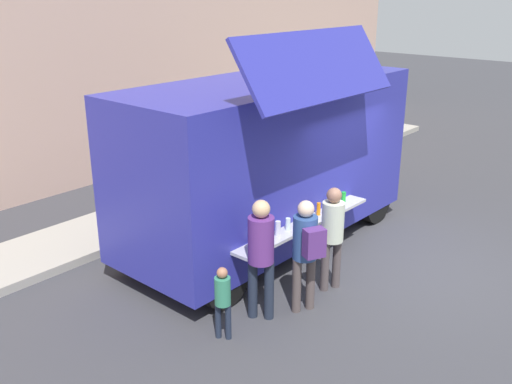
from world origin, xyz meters
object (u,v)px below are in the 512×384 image
(food_truck_main, at_px, (269,158))
(customer_mid_with_backpack, at_px, (306,246))
(trash_bin, at_px, (306,147))
(customer_rear_waiting, at_px, (261,249))
(child_near_queue, at_px, (223,297))
(customer_front_ordering, at_px, (332,230))

(food_truck_main, relative_size, customer_mid_with_backpack, 3.36)
(trash_bin, relative_size, customer_rear_waiting, 0.58)
(food_truck_main, height_order, customer_rear_waiting, food_truck_main)
(food_truck_main, bearing_deg, trash_bin, 28.58)
(customer_mid_with_backpack, distance_m, child_near_queue, 1.40)
(customer_rear_waiting, height_order, child_near_queue, customer_rear_waiting)
(trash_bin, xyz_separation_m, customer_mid_with_backpack, (-5.87, -4.24, 0.53))
(customer_front_ordering, distance_m, customer_rear_waiting, 1.37)
(food_truck_main, xyz_separation_m, customer_rear_waiting, (-2.06, -1.55, -0.56))
(trash_bin, bearing_deg, customer_front_ordering, -140.74)
(customer_front_ordering, distance_m, customer_mid_with_backpack, 0.80)
(customer_front_ordering, relative_size, child_near_queue, 1.58)
(trash_bin, bearing_deg, customer_rear_waiting, -148.89)
(customer_front_ordering, relative_size, customer_mid_with_backpack, 0.98)
(child_near_queue, bearing_deg, customer_rear_waiting, -32.36)
(food_truck_main, height_order, child_near_queue, food_truck_main)
(food_truck_main, relative_size, customer_front_ordering, 3.44)
(trash_bin, height_order, child_near_queue, child_near_queue)
(customer_rear_waiting, distance_m, child_near_queue, 0.85)
(customer_mid_with_backpack, height_order, customer_rear_waiting, customer_rear_waiting)
(child_near_queue, bearing_deg, customer_mid_with_backpack, -47.02)
(trash_bin, relative_size, customer_mid_with_backpack, 0.61)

